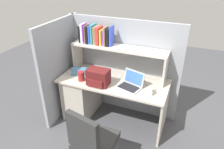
{
  "coord_description": "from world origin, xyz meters",
  "views": [
    {
      "loc": [
        0.99,
        -2.47,
        2.25
      ],
      "look_at": [
        0.0,
        -0.05,
        0.85
      ],
      "focal_mm": 33.45,
      "sensor_mm": 36.0,
      "label": 1
    }
  ],
  "objects_px": {
    "computer_mouse": "(152,88)",
    "office_chair": "(93,147)",
    "tissue_box": "(79,71)",
    "backpack": "(98,77)",
    "paper_cup": "(150,91)",
    "laptop": "(131,84)",
    "snack_canister": "(81,76)"
  },
  "relations": [
    {
      "from": "computer_mouse",
      "to": "office_chair",
      "type": "bearing_deg",
      "value": -133.97
    },
    {
      "from": "backpack",
      "to": "paper_cup",
      "type": "height_order",
      "value": "backpack"
    },
    {
      "from": "laptop",
      "to": "computer_mouse",
      "type": "distance_m",
      "value": 0.3
    },
    {
      "from": "computer_mouse",
      "to": "office_chair",
      "type": "xyz_separation_m",
      "value": [
        -0.44,
        -0.94,
        -0.35
      ]
    },
    {
      "from": "computer_mouse",
      "to": "snack_canister",
      "type": "xyz_separation_m",
      "value": [
        -1.02,
        -0.14,
        0.05
      ]
    },
    {
      "from": "backpack",
      "to": "computer_mouse",
      "type": "distance_m",
      "value": 0.76
    },
    {
      "from": "snack_canister",
      "to": "backpack",
      "type": "bearing_deg",
      "value": -1.79
    },
    {
      "from": "paper_cup",
      "to": "backpack",
      "type": "bearing_deg",
      "value": -179.22
    },
    {
      "from": "laptop",
      "to": "office_chair",
      "type": "distance_m",
      "value": 0.98
    },
    {
      "from": "computer_mouse",
      "to": "snack_canister",
      "type": "bearing_deg",
      "value": 169.1
    },
    {
      "from": "computer_mouse",
      "to": "paper_cup",
      "type": "bearing_deg",
      "value": -108.34
    },
    {
      "from": "laptop",
      "to": "backpack",
      "type": "bearing_deg",
      "value": -166.88
    },
    {
      "from": "tissue_box",
      "to": "backpack",
      "type": "bearing_deg",
      "value": -38.34
    },
    {
      "from": "laptop",
      "to": "computer_mouse",
      "type": "bearing_deg",
      "value": 9.5
    },
    {
      "from": "office_chair",
      "to": "paper_cup",
      "type": "bearing_deg",
      "value": -106.46
    },
    {
      "from": "backpack",
      "to": "office_chair",
      "type": "bearing_deg",
      "value": -69.24
    },
    {
      "from": "computer_mouse",
      "to": "paper_cup",
      "type": "xyz_separation_m",
      "value": [
        0.0,
        -0.14,
        0.04
      ]
    },
    {
      "from": "tissue_box",
      "to": "snack_canister",
      "type": "bearing_deg",
      "value": -66.7
    },
    {
      "from": "backpack",
      "to": "snack_canister",
      "type": "distance_m",
      "value": 0.28
    },
    {
      "from": "laptop",
      "to": "computer_mouse",
      "type": "height_order",
      "value": "laptop"
    },
    {
      "from": "tissue_box",
      "to": "office_chair",
      "type": "bearing_deg",
      "value": -70.13
    },
    {
      "from": "backpack",
      "to": "snack_canister",
      "type": "relative_size",
      "value": 2.17
    },
    {
      "from": "computer_mouse",
      "to": "laptop",
      "type": "bearing_deg",
      "value": 170.52
    },
    {
      "from": "backpack",
      "to": "office_chair",
      "type": "relative_size",
      "value": 0.32
    },
    {
      "from": "backpack",
      "to": "office_chair",
      "type": "xyz_separation_m",
      "value": [
        0.3,
        -0.79,
        -0.45
      ]
    },
    {
      "from": "office_chair",
      "to": "snack_canister",
      "type": "bearing_deg",
      "value": -41.66
    },
    {
      "from": "paper_cup",
      "to": "office_chair",
      "type": "relative_size",
      "value": 0.12
    },
    {
      "from": "tissue_box",
      "to": "office_chair",
      "type": "xyz_separation_m",
      "value": [
        0.7,
        -0.95,
        -0.39
      ]
    },
    {
      "from": "computer_mouse",
      "to": "office_chair",
      "type": "relative_size",
      "value": 0.11
    },
    {
      "from": "tissue_box",
      "to": "laptop",
      "type": "bearing_deg",
      "value": -20.54
    },
    {
      "from": "laptop",
      "to": "office_chair",
      "type": "height_order",
      "value": "laptop"
    },
    {
      "from": "snack_canister",
      "to": "computer_mouse",
      "type": "bearing_deg",
      "value": 8.07
    }
  ]
}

